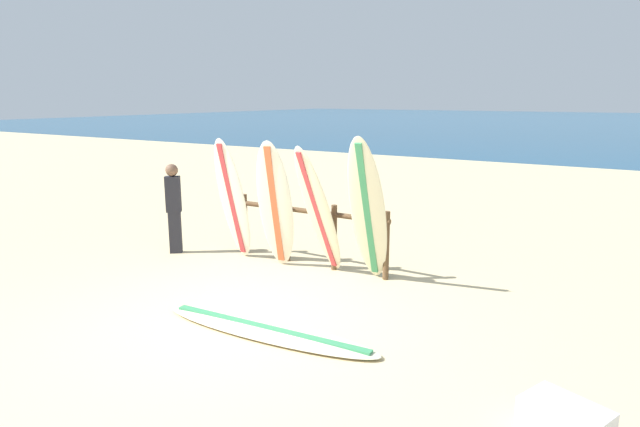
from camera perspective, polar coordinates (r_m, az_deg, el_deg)
name	(u,v)px	position (r m, az deg, el deg)	size (l,w,h in m)	color
ground_plane	(232,321)	(6.69, -9.25, -11.15)	(120.00, 120.00, 0.00)	#D3BC8C
ocean_water	(609,123)	(62.79, 28.25, 8.43)	(120.00, 80.00, 0.01)	navy
surfboard_rack	(310,226)	(8.51, -1.06, -1.35)	(2.74, 0.09, 1.02)	brown
surfboard_leaning_far_left	(233,200)	(8.81, -9.21, 1.46)	(0.53, 0.61, 2.02)	white
surfboard_leaning_left	(275,205)	(8.28, -4.76, 0.88)	(0.66, 0.64, 2.02)	silver
surfboard_leaning_center_left	(318,211)	(7.87, -0.17, 0.23)	(0.61, 1.00, 2.00)	beige
surfboard_leaning_center	(368,211)	(7.50, 5.06, 0.23)	(0.63, 1.01, 2.16)	beige
surfboard_lying_on_sand	(267,330)	(6.32, -5.61, -12.13)	(2.83, 0.72, 0.08)	beige
beachgoer_standing	(174,205)	(9.48, -15.19, 0.92)	(0.29, 0.28, 1.54)	#26262D
cooler_box	(564,426)	(4.80, 24.39, -19.78)	(0.60, 0.40, 0.36)	white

